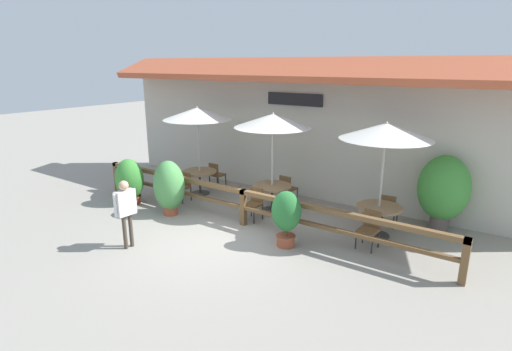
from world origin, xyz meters
TOP-DOWN VIEW (x-y plane):
  - ground_plane at (0.00, 0.00)m, footprint 60.00×60.00m
  - building_facade at (-0.00, 4.10)m, footprint 14.28×1.49m
  - patio_railing at (0.00, 1.05)m, footprint 10.40×0.14m
  - patio_umbrella_near at (-2.67, 2.34)m, footprint 2.10×2.10m
  - dining_table_near at (-2.67, 2.34)m, footprint 1.08×1.08m
  - chair_near_streetside at (-2.63, 1.55)m, footprint 0.43×0.43m
  - chair_near_wallside at (-2.65, 3.14)m, footprint 0.43×0.43m
  - patio_umbrella_middle at (0.06, 2.34)m, footprint 2.10×2.10m
  - dining_table_middle at (0.06, 2.34)m, footprint 1.08×1.08m
  - chair_middle_streetside at (0.00, 1.53)m, footprint 0.44×0.44m
  - chair_middle_wallside at (0.09, 3.15)m, footprint 0.46×0.46m
  - patio_umbrella_far at (3.08, 2.34)m, footprint 2.10×2.10m
  - dining_table_far at (3.08, 2.34)m, footprint 1.08×1.08m
  - chair_far_streetside at (3.12, 1.60)m, footprint 0.45×0.45m
  - chair_far_wallside at (3.09, 3.08)m, footprint 0.44×0.44m
  - potted_plant_small_flowering at (1.52, 0.61)m, footprint 0.69×0.62m
  - potted_plant_corner_fern at (-2.11, 0.51)m, footprint 0.89×0.81m
  - potted_plant_entrance_palm at (-3.75, 0.48)m, footprint 0.87×0.78m
  - potted_plant_broad_leaf at (4.25, 3.55)m, footprint 1.22×1.10m
  - pedestrian at (-1.37, -1.49)m, footprint 0.23×0.56m

SIDE VIEW (x-z plane):
  - ground_plane at x=0.00m, z-range 0.00..0.00m
  - chair_near_streetside at x=-2.63m, z-range 0.05..0.91m
  - chair_near_wallside at x=-2.65m, z-range 0.05..0.91m
  - chair_middle_streetside at x=0.00m, z-range 0.05..0.91m
  - chair_middle_wallside at x=0.09m, z-range 0.05..0.91m
  - chair_far_streetside at x=3.12m, z-range 0.05..0.91m
  - chair_far_wallside at x=3.09m, z-range 0.05..0.91m
  - dining_table_near at x=-2.67m, z-range 0.23..0.99m
  - dining_table_middle at x=0.06m, z-range 0.23..0.99m
  - dining_table_far at x=3.08m, z-range 0.23..0.99m
  - potted_plant_entrance_palm at x=-3.75m, z-range 0.01..1.37m
  - patio_railing at x=0.00m, z-range 0.22..1.17m
  - potted_plant_small_flowering at x=1.52m, z-range 0.11..1.42m
  - potted_plant_corner_fern at x=-2.11m, z-range 0.04..1.57m
  - pedestrian at x=-1.37m, z-range 0.23..1.81m
  - potted_plant_broad_leaf at x=4.25m, z-range 0.11..2.03m
  - building_facade at x=0.00m, z-range 0.05..4.28m
  - patio_umbrella_near at x=-2.67m, z-range 1.17..3.95m
  - patio_umbrella_middle at x=0.06m, z-range 1.17..3.95m
  - patio_umbrella_far at x=3.08m, z-range 1.17..3.95m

